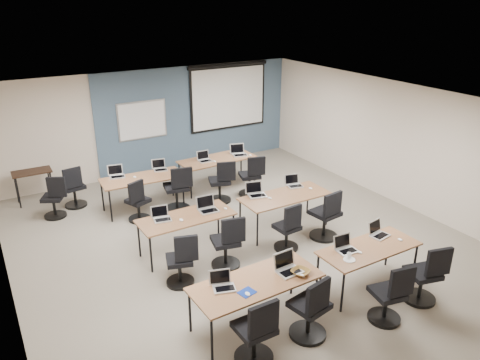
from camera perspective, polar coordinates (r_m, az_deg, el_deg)
floor at (r=9.07m, az=0.20°, el=-7.61°), size 8.00×9.00×0.02m
ceiling at (r=8.08m, az=0.23°, el=9.27°), size 8.00×9.00×0.02m
wall_back at (r=12.38m, az=-10.59°, el=6.97°), size 8.00×0.04×2.70m
wall_front at (r=5.59m, az=25.40°, el=-14.51°), size 8.00×0.04×2.70m
wall_right at (r=10.97m, az=18.53°, el=4.26°), size 0.04×9.00×2.70m
blue_accent_panel at (r=12.81m, az=-5.27°, el=7.77°), size 5.50×0.04×2.70m
whiteboard at (r=12.19m, az=-11.83°, el=7.14°), size 1.28×0.03×0.98m
projector_screen at (r=13.06m, az=-1.41°, el=10.54°), size 2.40×0.10×1.82m
training_table_front_left at (r=6.70m, az=2.00°, el=-12.51°), size 1.88×0.78×0.73m
training_table_front_right at (r=7.75m, az=15.45°, el=-8.23°), size 1.68×0.70×0.73m
training_table_mid_left at (r=8.49m, az=-6.57°, el=-4.74°), size 1.73×0.72×0.73m
training_table_mid_right at (r=9.32m, az=5.50°, el=-2.14°), size 1.81×0.76×0.73m
training_table_back_left at (r=10.39m, az=-11.83°, el=0.07°), size 1.76×0.73×0.73m
training_table_back_right at (r=11.33m, az=-2.79°, el=2.41°), size 1.85×0.77×0.73m
laptop_0 at (r=6.52m, az=-2.14°, el=-12.53°), size 0.30×0.26×0.23m
mouse_0 at (r=6.41m, az=0.93°, el=-13.72°), size 0.08×0.11×0.03m
task_chair_0 at (r=6.27m, az=2.00°, el=-18.47°), size 0.52×0.52×1.00m
laptop_1 at (r=6.89m, az=5.83°, el=-10.49°), size 0.35×0.30×0.27m
mouse_1 at (r=6.82m, az=7.61°, el=-11.49°), size 0.09×0.11×0.03m
task_chair_1 at (r=6.69m, az=8.63°, el=-15.69°), size 0.53×0.53×1.00m
laptop_2 at (r=7.53m, az=12.73°, el=-7.96°), size 0.31×0.26×0.24m
mouse_2 at (r=7.54m, az=14.38°, el=-8.53°), size 0.08×0.10×0.03m
task_chair_2 at (r=7.24m, az=17.81°, el=-13.58°), size 0.48×0.48×0.96m
laptop_3 at (r=8.10m, az=16.49°, el=-6.10°), size 0.31×0.26×0.24m
mouse_3 at (r=8.08m, az=18.95°, el=-6.89°), size 0.08×0.11×0.03m
task_chair_3 at (r=7.83m, az=21.67°, el=-11.12°), size 0.51×0.51×0.99m
laptop_4 at (r=8.40m, az=-9.57°, el=-4.39°), size 0.31×0.26×0.23m
mouse_4 at (r=8.33m, az=-7.18°, el=-4.85°), size 0.08×0.11×0.04m
task_chair_4 at (r=7.73m, az=-7.14°, el=-10.13°), size 0.48×0.46×0.95m
laptop_5 at (r=8.64m, az=-3.98°, el=-3.32°), size 0.35×0.29×0.26m
mouse_5 at (r=8.69m, az=-1.79°, el=-3.49°), size 0.08×0.10×0.03m
task_chair_5 at (r=8.13m, az=-1.53°, el=-8.06°), size 0.51×0.51×0.99m
laptop_6 at (r=9.25m, az=1.96°, el=-1.51°), size 0.34×0.29×0.26m
mouse_6 at (r=9.13m, az=3.64°, el=-2.21°), size 0.06×0.10×0.03m
task_chair_6 at (r=8.69m, az=5.89°, el=-6.20°), size 0.46×0.46×0.95m
laptop_7 at (r=9.75m, az=6.58°, el=-0.40°), size 0.31×0.26×0.23m
mouse_7 at (r=9.67m, az=8.59°, el=-1.01°), size 0.07×0.10×0.03m
task_chair_7 at (r=9.17m, az=10.47°, el=-4.66°), size 0.55×0.55×1.02m
laptop_8 at (r=10.53m, az=-14.82°, el=0.73°), size 0.32×0.28×0.25m
mouse_8 at (r=10.40m, az=-12.72°, el=0.37°), size 0.07×0.10×0.03m
task_chair_8 at (r=9.93m, az=-12.33°, el=-2.89°), size 0.48×0.46×0.94m
laptop_9 at (r=10.73m, az=-9.75°, el=1.54°), size 0.30×0.26×0.23m
mouse_9 at (r=10.61m, az=-8.24°, el=1.13°), size 0.06×0.10×0.03m
task_chair_9 at (r=10.24m, az=-7.57°, el=-1.49°), size 0.57×0.57×1.04m
laptop_10 at (r=11.16m, az=-4.36°, el=2.62°), size 0.31×0.26×0.23m
mouse_10 at (r=11.10m, az=-3.11°, el=2.29°), size 0.07×0.10×0.03m
task_chair_10 at (r=10.59m, az=-2.29°, el=-0.60°), size 0.54×0.52×1.00m
laptop_11 at (r=11.54m, az=-0.13°, el=3.39°), size 0.36×0.30×0.27m
mouse_11 at (r=11.52m, az=1.27°, el=3.05°), size 0.08×0.10×0.03m
task_chair_11 at (r=10.92m, az=1.39°, el=0.10°), size 0.52×0.51×0.99m
blue_mousepad at (r=6.45m, az=0.86°, el=-13.54°), size 0.26×0.23×0.01m
snack_bowl at (r=6.85m, az=7.40°, el=-11.04°), size 0.39×0.39×0.07m
snack_plate at (r=7.32m, az=13.17°, el=-9.43°), size 0.22×0.22×0.01m
coffee_cup at (r=7.35m, az=13.17°, el=-8.96°), size 0.07×0.07×0.05m
utility_table at (r=11.47m, az=-24.00°, el=0.48°), size 0.83×0.46×0.75m
spare_chair_a at (r=10.96m, az=-19.57°, el=-1.20°), size 0.49×0.49×0.97m
spare_chair_b at (r=10.60m, az=-21.66°, el=-2.35°), size 0.50×0.46×0.95m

